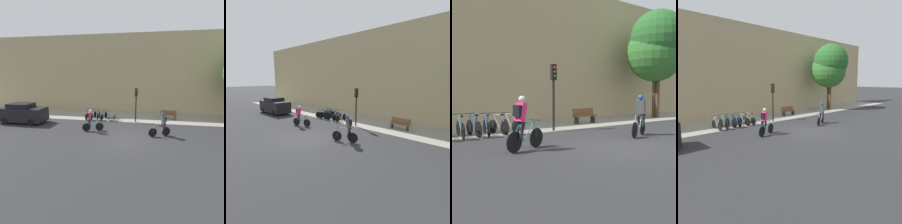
% 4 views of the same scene
% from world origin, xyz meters
% --- Properties ---
extents(ground, '(200.00, 200.00, 0.00)m').
position_xyz_m(ground, '(0.00, 0.00, 0.00)').
color(ground, '#2B2B2D').
extents(kerb_strip, '(44.00, 4.50, 0.01)m').
position_xyz_m(kerb_strip, '(0.00, 6.75, 0.00)').
color(kerb_strip, gray).
rests_on(kerb_strip, ground).
extents(building_facade, '(44.00, 0.60, 8.93)m').
position_xyz_m(building_facade, '(0.00, 9.30, 4.46)').
color(building_facade, tan).
rests_on(building_facade, ground).
extents(cyclist_pink, '(1.63, 0.70, 1.77)m').
position_xyz_m(cyclist_pink, '(-3.01, 1.43, 0.95)').
color(cyclist_pink, black).
rests_on(cyclist_pink, ground).
extents(cyclist_grey, '(1.62, 0.73, 1.77)m').
position_xyz_m(cyclist_grey, '(2.53, 1.23, 0.95)').
color(cyclist_grey, black).
rests_on(cyclist_grey, ground).
extents(parked_bike_0, '(0.46, 1.66, 0.94)m').
position_xyz_m(parked_bike_0, '(-4.45, 5.21, 0.38)').
color(parked_bike_0, black).
rests_on(parked_bike_0, ground).
extents(parked_bike_1, '(0.46, 1.72, 0.97)m').
position_xyz_m(parked_bike_1, '(-3.89, 5.21, 0.40)').
color(parked_bike_1, black).
rests_on(parked_bike_1, ground).
extents(parked_bike_2, '(0.46, 1.64, 0.97)m').
position_xyz_m(parked_bike_2, '(-3.34, 5.21, 0.40)').
color(parked_bike_2, black).
rests_on(parked_bike_2, ground).
extents(parked_bike_3, '(0.48, 1.67, 0.95)m').
position_xyz_m(parked_bike_3, '(-2.79, 5.21, 0.39)').
color(parked_bike_3, black).
rests_on(parked_bike_3, ground).
extents(parked_bike_4, '(0.46, 1.55, 0.94)m').
position_xyz_m(parked_bike_4, '(-2.23, 5.21, 0.38)').
color(parked_bike_4, black).
rests_on(parked_bike_4, ground).
extents(parked_bike_5, '(0.46, 1.64, 0.94)m').
position_xyz_m(parked_bike_5, '(-1.68, 5.21, 0.38)').
color(parked_bike_5, black).
rests_on(parked_bike_5, ground).
extents(traffic_light_pole, '(0.26, 0.30, 3.22)m').
position_xyz_m(traffic_light_pole, '(0.43, 4.78, 2.24)').
color(traffic_light_pole, black).
rests_on(traffic_light_pole, ground).
extents(bench, '(1.57, 0.44, 0.89)m').
position_xyz_m(bench, '(3.68, 6.33, 0.47)').
color(bench, brown).
rests_on(bench, ground).
extents(parked_car, '(4.30, 1.84, 1.85)m').
position_xyz_m(parked_car, '(-10.05, 2.72, 0.90)').
color(parked_car, black).
rests_on(parked_car, ground).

